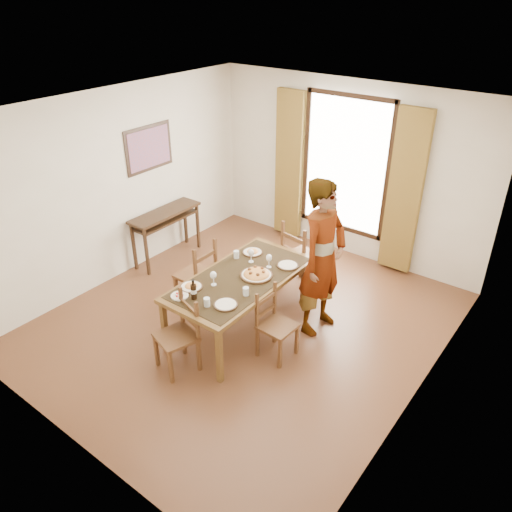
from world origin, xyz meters
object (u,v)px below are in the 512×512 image
Objects in this scene: console_table at (165,218)px; pasta_platter at (256,272)px; man at (323,258)px; dining_table at (241,281)px.

pasta_platter is (2.20, -0.59, 0.12)m from console_table.
pasta_platter reaches higher than console_table.
pasta_platter is at bearing 132.77° from man.
man is at bearing 38.50° from pasta_platter.
man reaches higher than dining_table.
console_table is at bearing 160.79° from dining_table.
dining_table is 0.22m from pasta_platter.
console_table is 2.84m from man.
pasta_platter is (-0.62, -0.49, -0.19)m from man.
man is at bearing -2.07° from console_table.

